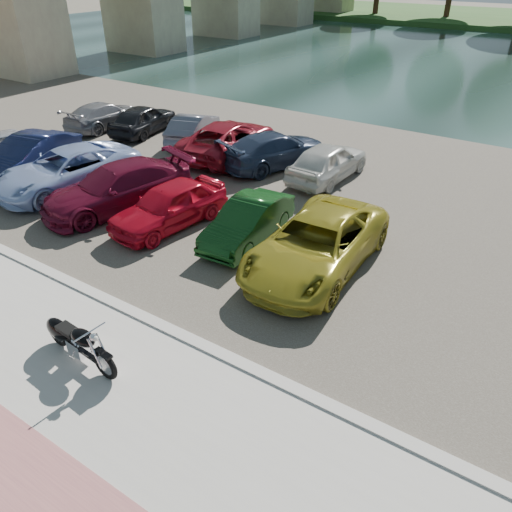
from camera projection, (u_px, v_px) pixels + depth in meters
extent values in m
plane|color=#595447|center=(105.00, 387.00, 10.17)|extent=(200.00, 200.00, 0.00)
cube|color=#AFABA4|center=(64.00, 418.00, 9.43)|extent=(60.00, 6.00, 0.10)
cube|color=#AFABA4|center=(171.00, 331.00, 11.55)|extent=(60.00, 0.30, 0.14)
cube|color=#464038|center=(339.00, 197.00, 17.98)|extent=(60.00, 18.00, 0.04)
cube|color=#1A2F2B|center=(502.00, 67.00, 38.62)|extent=(120.00, 40.00, 0.00)
cube|color=tan|center=(18.00, 20.00, 34.32)|extent=(6.00, 4.00, 7.20)
cube|color=tan|center=(142.00, 7.00, 42.86)|extent=(6.00, 4.00, 7.20)
torus|color=black|center=(106.00, 365.00, 10.08)|extent=(0.69, 0.17, 0.68)
torus|color=black|center=(58.00, 333.00, 10.94)|extent=(0.69, 0.17, 0.68)
cylinder|color=#B2B2B7|center=(106.00, 365.00, 10.08)|extent=(0.46, 0.09, 0.46)
cylinder|color=#B2B2B7|center=(58.00, 333.00, 10.94)|extent=(0.46, 0.09, 0.46)
cylinder|color=silver|center=(95.00, 353.00, 9.93)|extent=(0.33, 0.07, 0.63)
cylinder|color=silver|center=(103.00, 348.00, 10.06)|extent=(0.33, 0.07, 0.63)
cylinder|color=silver|center=(90.00, 332.00, 9.90)|extent=(0.09, 0.75, 0.04)
sphere|color=silver|center=(93.00, 337.00, 9.88)|extent=(0.17, 0.17, 0.16)
sphere|color=silver|center=(96.00, 339.00, 9.85)|extent=(0.12, 0.12, 0.11)
cube|color=black|center=(103.00, 353.00, 9.92)|extent=(0.46, 0.17, 0.06)
cube|color=black|center=(81.00, 350.00, 10.54)|extent=(1.20, 0.18, 0.08)
cube|color=silver|center=(79.00, 347.00, 10.53)|extent=(0.47, 0.35, 0.34)
cylinder|color=silver|center=(80.00, 341.00, 10.38)|extent=(0.26, 0.20, 0.27)
cylinder|color=silver|center=(75.00, 338.00, 10.48)|extent=(0.26, 0.20, 0.27)
ellipsoid|color=black|center=(83.00, 338.00, 10.22)|extent=(0.70, 0.41, 0.32)
cube|color=black|center=(68.00, 330.00, 10.53)|extent=(0.57, 0.32, 0.10)
ellipsoid|color=black|center=(58.00, 329.00, 10.85)|extent=(0.75, 0.39, 0.50)
cube|color=black|center=(57.00, 331.00, 10.92)|extent=(0.41, 0.21, 0.30)
cylinder|color=silver|center=(78.00, 342.00, 10.87)|extent=(1.10, 0.17, 0.09)
cylinder|color=silver|center=(78.00, 339.00, 10.82)|extent=(1.10, 0.17, 0.09)
cylinder|color=#B2B2B7|center=(71.00, 357.00, 10.58)|extent=(0.03, 0.14, 0.22)
imported|color=#131A3C|center=(29.00, 156.00, 19.43)|extent=(2.43, 4.78, 1.50)
imported|color=#9FB7E8|center=(67.00, 170.00, 18.18)|extent=(3.30, 5.69, 1.49)
imported|color=maroon|center=(118.00, 188.00, 16.82)|extent=(3.58, 5.59, 1.51)
imported|color=#B80C20|center=(169.00, 205.00, 15.76)|extent=(2.14, 4.26, 1.39)
imported|color=#103B14|center=(248.00, 221.00, 14.98)|extent=(1.57, 3.86, 1.25)
imported|color=#A39725|center=(317.00, 244.00, 13.55)|extent=(2.70, 5.54, 1.52)
imported|color=gray|center=(103.00, 115.00, 24.78)|extent=(1.99, 4.38, 1.24)
imported|color=black|center=(143.00, 119.00, 23.99)|extent=(2.24, 4.21, 1.36)
imported|color=slate|center=(193.00, 128.00, 22.91)|extent=(2.53, 4.10, 1.28)
imported|color=maroon|center=(228.00, 139.00, 21.25)|extent=(2.87, 5.48, 1.47)
imported|color=#28344E|center=(275.00, 150.00, 20.23)|extent=(3.45, 5.18, 1.39)
imported|color=silver|center=(328.00, 161.00, 19.05)|extent=(1.87, 4.25, 1.42)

